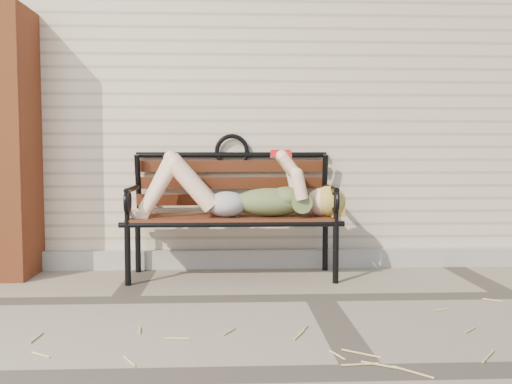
{
  "coord_description": "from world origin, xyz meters",
  "views": [
    {
      "loc": [
        -0.57,
        -3.59,
        0.93
      ],
      "look_at": [
        -0.38,
        0.54,
        0.65
      ],
      "focal_mm": 40.0,
      "sensor_mm": 36.0,
      "label": 1
    }
  ],
  "objects": [
    {
      "name": "ground",
      "position": [
        0.0,
        0.0,
        0.0
      ],
      "size": [
        80.0,
        80.0,
        0.0
      ],
      "primitive_type": "plane",
      "color": "#766B5B",
      "rests_on": "ground"
    },
    {
      "name": "house_wall",
      "position": [
        0.0,
        3.0,
        1.5
      ],
      "size": [
        8.0,
        4.0,
        3.0
      ],
      "primitive_type": "cube",
      "color": "beige",
      "rests_on": "ground"
    },
    {
      "name": "foundation_strip",
      "position": [
        0.0,
        0.97,
        0.07
      ],
      "size": [
        8.0,
        0.1,
        0.15
      ],
      "primitive_type": "cube",
      "color": "#B0AB9F",
      "rests_on": "ground"
    },
    {
      "name": "garden_bench",
      "position": [
        -0.55,
        0.73,
        0.61
      ],
      "size": [
        1.67,
        0.66,
        1.08
      ],
      "color": "black",
      "rests_on": "ground"
    },
    {
      "name": "reading_woman",
      "position": [
        -0.54,
        0.6,
        0.64
      ],
      "size": [
        1.58,
        0.36,
        0.5
      ],
      "color": "#0A3B4A",
      "rests_on": "ground"
    },
    {
      "name": "straw_scatter",
      "position": [
        -0.37,
        -1.03,
        0.01
      ],
      "size": [
        2.99,
        1.8,
        0.01
      ],
      "color": "#D7BD69",
      "rests_on": "ground"
    }
  ]
}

